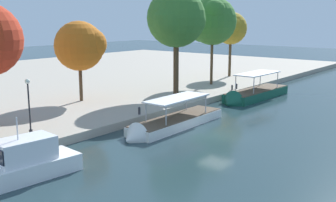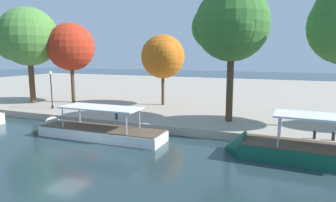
{
  "view_description": "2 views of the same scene",
  "coord_description": "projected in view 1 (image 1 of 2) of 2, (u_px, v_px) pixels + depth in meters",
  "views": [
    {
      "loc": [
        -28.47,
        -17.56,
        9.56
      ],
      "look_at": [
        -1.52,
        4.0,
        2.61
      ],
      "focal_mm": 43.9,
      "sensor_mm": 36.0,
      "label": 1
    },
    {
      "loc": [
        14.12,
        -15.45,
        6.89
      ],
      "look_at": [
        5.44,
        5.78,
        3.24
      ],
      "focal_mm": 31.03,
      "sensor_mm": 36.0,
      "label": 2
    }
  ],
  "objects": [
    {
      "name": "tour_boat_2",
      "position": [
        253.0,
        96.0,
        49.53
      ],
      "size": [
        12.21,
        3.39,
        4.2
      ],
      "rotation": [
        0.0,
        0.0,
        3.11
      ],
      "color": "#14513D",
      "rests_on": "ground_plane"
    },
    {
      "name": "lamp_post",
      "position": [
        29.0,
        100.0,
        31.66
      ],
      "size": [
        0.4,
        0.4,
        4.32
      ],
      "color": "black",
      "rests_on": "dock_promenade"
    },
    {
      "name": "tour_boat_1",
      "position": [
        170.0,
        125.0,
        36.22
      ],
      "size": [
        12.21,
        2.89,
        3.68
      ],
      "rotation": [
        0.0,
        0.0,
        3.16
      ],
      "color": "silver",
      "rests_on": "ground_plane"
    },
    {
      "name": "tree_5",
      "position": [
        177.0,
        19.0,
        46.45
      ],
      "size": [
        6.93,
        6.71,
        12.26
      ],
      "color": "#4C3823",
      "rests_on": "dock_promenade"
    },
    {
      "name": "tree_1",
      "position": [
        211.0,
        22.0,
        54.42
      ],
      "size": [
        6.37,
        6.42,
        11.69
      ],
      "color": "#4C3823",
      "rests_on": "dock_promenade"
    },
    {
      "name": "mooring_bollard_1",
      "position": [
        237.0,
        86.0,
        52.54
      ],
      "size": [
        0.26,
        0.26,
        0.69
      ],
      "color": "#2D2D33",
      "rests_on": "dock_promenade"
    },
    {
      "name": "motor_yacht_0",
      "position": [
        9.0,
        172.0,
        24.18
      ],
      "size": [
        8.78,
        3.29,
        4.74
      ],
      "rotation": [
        0.0,
        0.0,
        3.04
      ],
      "color": "white",
      "rests_on": "ground_plane"
    },
    {
      "name": "mooring_bollard_2",
      "position": [
        232.0,
        87.0,
        51.56
      ],
      "size": [
        0.23,
        0.23,
        0.67
      ],
      "color": "#2D2D33",
      "rests_on": "dock_promenade"
    },
    {
      "name": "mooring_bollard_0",
      "position": [
        139.0,
        110.0,
        38.47
      ],
      "size": [
        0.26,
        0.26,
        0.72
      ],
      "color": "#2D2D33",
      "rests_on": "dock_promenade"
    },
    {
      "name": "ground_plane",
      "position": [
        216.0,
        135.0,
        34.43
      ],
      "size": [
        220.0,
        220.0,
        0.0
      ],
      "primitive_type": "plane",
      "color": "#23383D"
    },
    {
      "name": "tree_4",
      "position": [
        81.0,
        46.0,
        43.69
      ],
      "size": [
        5.31,
        5.42,
        8.62
      ],
      "color": "#4C3823",
      "rests_on": "dock_promenade"
    },
    {
      "name": "tree_2",
      "position": [
        231.0,
        28.0,
        62.32
      ],
      "size": [
        4.93,
        4.93,
        9.85
      ],
      "color": "#4C3823",
      "rests_on": "dock_promenade"
    }
  ]
}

